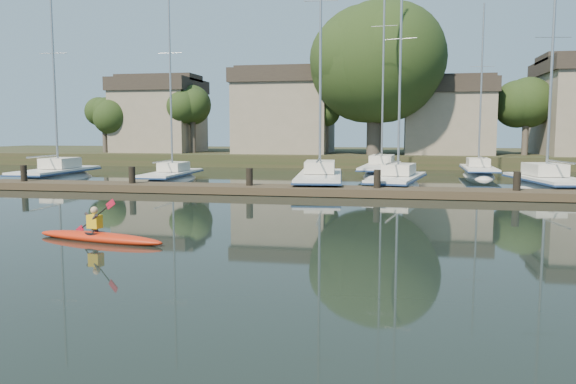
% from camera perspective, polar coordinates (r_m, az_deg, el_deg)
% --- Properties ---
extents(ground, '(160.00, 160.00, 0.00)m').
position_cam_1_polar(ground, '(12.66, -7.05, -7.35)').
color(ground, black).
rests_on(ground, ground).
extents(kayak, '(4.10, 1.32, 1.30)m').
position_cam_1_polar(kayak, '(16.02, -18.70, -4.18)').
color(kayak, '#B20F0D').
rests_on(kayak, ground).
extents(dock, '(34.00, 2.00, 1.80)m').
position_cam_1_polar(dock, '(26.12, 2.44, 0.18)').
color(dock, '#413525').
rests_on(dock, ground).
extents(sailboat_0, '(2.65, 8.38, 13.15)m').
position_cam_1_polar(sailboat_0, '(36.52, -22.43, 0.78)').
color(sailboat_0, white).
rests_on(sailboat_0, ground).
extents(sailboat_1, '(2.21, 7.91, 12.84)m').
position_cam_1_polar(sailboat_1, '(33.67, -11.76, 0.77)').
color(sailboat_1, white).
rests_on(sailboat_1, ground).
extents(sailboat_2, '(3.31, 10.23, 16.63)m').
position_cam_1_polar(sailboat_2, '(29.94, 3.21, 0.16)').
color(sailboat_2, white).
rests_on(sailboat_2, ground).
extents(sailboat_3, '(3.61, 8.48, 13.27)m').
position_cam_1_polar(sailboat_3, '(29.78, 10.99, 0.04)').
color(sailboat_3, white).
rests_on(sailboat_3, ground).
extents(sailboat_4, '(3.59, 8.02, 13.15)m').
position_cam_1_polar(sailboat_4, '(30.91, 24.84, -0.24)').
color(sailboat_4, white).
rests_on(sailboat_4, ground).
extents(sailboat_6, '(3.03, 10.87, 17.07)m').
position_cam_1_polar(sailboat_6, '(39.01, 9.41, 1.51)').
color(sailboat_6, white).
rests_on(sailboat_6, ground).
extents(sailboat_7, '(2.22, 7.74, 12.39)m').
position_cam_1_polar(sailboat_7, '(39.19, 18.76, 1.31)').
color(sailboat_7, white).
rests_on(sailboat_7, ground).
extents(shore, '(90.00, 25.25, 12.75)m').
position_cam_1_polar(shore, '(52.03, 8.54, 6.47)').
color(shore, '#243118').
rests_on(shore, ground).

